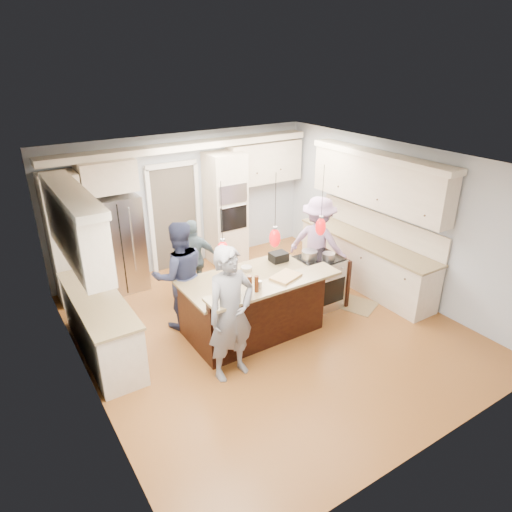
{
  "coord_description": "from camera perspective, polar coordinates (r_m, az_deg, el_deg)",
  "views": [
    {
      "loc": [
        -3.54,
        -5.17,
        4.1
      ],
      "look_at": [
        0.0,
        0.35,
        1.15
      ],
      "focal_mm": 32.0,
      "sensor_mm": 36.0,
      "label": 1
    }
  ],
  "objects": [
    {
      "name": "cutting_board",
      "position": [
        6.59,
        3.74,
        -2.58
      ],
      "size": [
        0.49,
        0.42,
        0.03
      ],
      "primitive_type": "cube",
      "rotation": [
        0.0,
        0.0,
        0.32
      ],
      "color": "tan",
      "rests_on": "kitchen_island"
    },
    {
      "name": "ground_plane",
      "position": [
        7.49,
        1.47,
        -8.99
      ],
      "size": [
        6.0,
        6.0,
        0.0
      ],
      "primitive_type": "plane",
      "color": "#AD682F",
      "rests_on": "ground"
    },
    {
      "name": "floor_rug",
      "position": [
        8.33,
        11.8,
        -5.79
      ],
      "size": [
        0.87,
        1.01,
        0.01
      ],
      "primitive_type": "cube",
      "rotation": [
        0.0,
        0.0,
        0.41
      ],
      "color": "#977E52",
      "rests_on": "ground"
    },
    {
      "name": "oven_column",
      "position": [
        9.41,
        -3.81,
        5.9
      ],
      "size": [
        0.72,
        0.69,
        2.3
      ],
      "color": "beige",
      "rests_on": "ground"
    },
    {
      "name": "person_range_side",
      "position": [
        8.46,
        7.77,
        1.59
      ],
      "size": [
        1.1,
        1.31,
        1.75
      ],
      "primitive_type": "imported",
      "rotation": [
        0.0,
        0.0,
        2.05
      ],
      "color": "#AB87B5",
      "rests_on": "ground"
    },
    {
      "name": "right_counter_run",
      "position": [
        8.66,
        13.94,
        2.9
      ],
      "size": [
        0.64,
        3.1,
        2.51
      ],
      "color": "beige",
      "rests_on": "ground"
    },
    {
      "name": "water_bottle",
      "position": [
        6.09,
        -2.22,
        -3.6
      ],
      "size": [
        0.08,
        0.08,
        0.28
      ],
      "primitive_type": "cylinder",
      "rotation": [
        0.0,
        0.0,
        -0.21
      ],
      "color": "silver",
      "rests_on": "kitchen_island"
    },
    {
      "name": "room_shell",
      "position": [
        6.67,
        1.63,
        4.2
      ],
      "size": [
        5.54,
        6.04,
        2.72
      ],
      "color": "#B2BCC6",
      "rests_on": "ground"
    },
    {
      "name": "island_range",
      "position": [
        7.98,
        7.83,
        -3.19
      ],
      "size": [
        0.82,
        0.71,
        0.92
      ],
      "color": "#B7B7BC",
      "rests_on": "ground"
    },
    {
      "name": "person_far_right",
      "position": [
        8.15,
        -7.73,
        -0.43
      ],
      "size": [
        0.93,
        0.7,
        1.46
      ],
      "primitive_type": "imported",
      "rotation": [
        0.0,
        0.0,
        2.68
      ],
      "color": "slate",
      "rests_on": "ground"
    },
    {
      "name": "beer_bottle_c",
      "position": [
        6.04,
        -2.64,
        -4.22
      ],
      "size": [
        0.06,
        0.06,
        0.21
      ],
      "primitive_type": "cylinder",
      "rotation": [
        0.0,
        0.0,
        -0.16
      ],
      "color": "#4B220D",
      "rests_on": "kitchen_island"
    },
    {
      "name": "back_upper_cabinets",
      "position": [
        8.75,
        -12.86,
        7.49
      ],
      "size": [
        5.3,
        0.61,
        2.54
      ],
      "color": "beige",
      "rests_on": "ground"
    },
    {
      "name": "drink_can",
      "position": [
        6.26,
        0.47,
        -3.6
      ],
      "size": [
        0.08,
        0.08,
        0.12
      ],
      "primitive_type": "cylinder",
      "rotation": [
        0.0,
        0.0,
        0.35
      ],
      "color": "#B7B7BC",
      "rests_on": "kitchen_island"
    },
    {
      "name": "beer_bottle_a",
      "position": [
        6.12,
        -0.8,
        -3.56
      ],
      "size": [
        0.08,
        0.08,
        0.25
      ],
      "primitive_type": "cylinder",
      "rotation": [
        0.0,
        0.0,
        -0.26
      ],
      "color": "#4B220D",
      "rests_on": "kitchen_island"
    },
    {
      "name": "refrigerator",
      "position": [
        8.67,
        -17.05,
        1.45
      ],
      "size": [
        0.9,
        0.7,
        1.8
      ],
      "primitive_type": "cube",
      "color": "#B7B7BC",
      "rests_on": "ground"
    },
    {
      "name": "beer_bottle_b",
      "position": [
        6.15,
        0.07,
        -3.52
      ],
      "size": [
        0.08,
        0.08,
        0.23
      ],
      "primitive_type": "cylinder",
      "rotation": [
        0.0,
        0.0,
        -0.41
      ],
      "color": "#4B220D",
      "rests_on": "kitchen_island"
    },
    {
      "name": "person_far_left",
      "position": [
        7.24,
        -9.51,
        -2.43
      ],
      "size": [
        0.97,
        0.82,
        1.78
      ],
      "primitive_type": "imported",
      "rotation": [
        0.0,
        0.0,
        2.97
      ],
      "color": "#272D4B",
      "rests_on": "ground"
    },
    {
      "name": "kitchen_island",
      "position": [
        7.17,
        -0.46,
        -6.06
      ],
      "size": [
        2.1,
        1.46,
        1.12
      ],
      "color": "black",
      "rests_on": "ground"
    },
    {
      "name": "left_cabinets",
      "position": [
        6.79,
        -19.86,
        -3.99
      ],
      "size": [
        0.64,
        2.3,
        2.51
      ],
      "color": "beige",
      "rests_on": "ground"
    },
    {
      "name": "person_bar_end",
      "position": [
        6.03,
        -3.17,
        -7.25
      ],
      "size": [
        0.73,
        0.51,
        1.91
      ],
      "primitive_type": "imported",
      "rotation": [
        0.0,
        0.0,
        0.07
      ],
      "color": "slate",
      "rests_on": "ground"
    },
    {
      "name": "pendant_lights",
      "position": [
        6.15,
        2.37,
        2.28
      ],
      "size": [
        1.75,
        0.15,
        1.03
      ],
      "color": "black",
      "rests_on": "ground"
    },
    {
      "name": "pot_small",
      "position": [
        7.71,
        9.05,
        -0.02
      ],
      "size": [
        0.21,
        0.21,
        0.11
      ],
      "primitive_type": "cylinder",
      "color": "#B7B7BC",
      "rests_on": "island_range"
    },
    {
      "name": "pot_large",
      "position": [
        7.65,
        6.7,
        0.12
      ],
      "size": [
        0.26,
        0.26,
        0.15
      ],
      "primitive_type": "cylinder",
      "color": "#B7B7BC",
      "rests_on": "island_range"
    }
  ]
}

